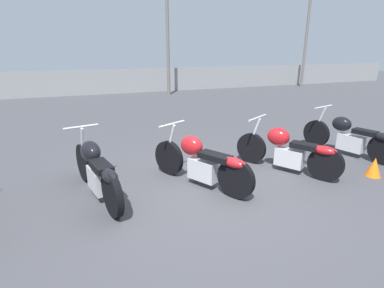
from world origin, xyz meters
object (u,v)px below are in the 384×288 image
motorcycle_slot_4 (350,137)px  motorcycle_slot_1 (96,170)px  motorcycle_slot_3 (288,150)px  traffic_cone_near (374,167)px  motorcycle_slot_2 (201,162)px  light_pole_right (308,19)px

motorcycle_slot_4 → motorcycle_slot_1: bearing=165.3°
motorcycle_slot_1 → motorcycle_slot_3: size_ratio=1.14×
motorcycle_slot_4 → traffic_cone_near: bearing=-131.3°
motorcycle_slot_2 → motorcycle_slot_4: size_ratio=0.91×
motorcycle_slot_3 → traffic_cone_near: motorcycle_slot_3 is taller
motorcycle_slot_1 → motorcycle_slot_3: bearing=-16.3°
traffic_cone_near → motorcycle_slot_1: bearing=167.9°
motorcycle_slot_2 → motorcycle_slot_3: 1.82m
light_pole_right → motorcycle_slot_3: light_pole_right is taller
motorcycle_slot_1 → motorcycle_slot_2: 1.74m
motorcycle_slot_4 → traffic_cone_near: (-0.53, -1.07, -0.25)m
light_pole_right → motorcycle_slot_2: bearing=-136.6°
motorcycle_slot_1 → traffic_cone_near: 5.04m
light_pole_right → motorcycle_slot_3: bearing=-131.7°
motorcycle_slot_1 → traffic_cone_near: size_ratio=5.93×
light_pole_right → motorcycle_slot_4: light_pole_right is taller
motorcycle_slot_1 → motorcycle_slot_4: (5.46, 0.02, -0.03)m
traffic_cone_near → motorcycle_slot_4: bearing=63.5°
light_pole_right → traffic_cone_near: bearing=-125.6°
motorcycle_slot_3 → motorcycle_slot_2: bearing=149.3°
motorcycle_slot_2 → motorcycle_slot_3: (1.82, -0.02, -0.01)m
traffic_cone_near → light_pole_right: bearing=54.4°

